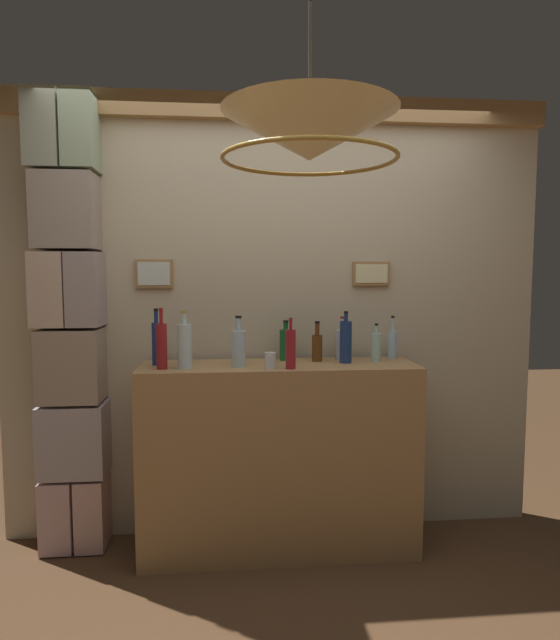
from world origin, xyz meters
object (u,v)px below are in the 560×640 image
(liquor_bottle_amaro, at_px, (342,344))
(liquor_bottle_gin, at_px, (317,346))
(liquor_bottle_sherry, at_px, (157,342))
(liquor_bottle_tequila, at_px, (291,348))
(glass_tumbler_rocks, at_px, (270,360))
(liquor_bottle_bourbon, at_px, (286,344))
(liquor_bottle_rye, at_px, (346,341))
(pendant_lamp, at_px, (309,137))
(liquor_bottle_vermouth, at_px, (162,345))
(liquor_bottle_whiskey, at_px, (239,347))
(liquor_bottle_scotch, at_px, (392,344))
(liquor_bottle_vodka, at_px, (376,347))
(liquor_bottle_port, at_px, (185,345))

(liquor_bottle_amaro, distance_m, liquor_bottle_gin, 0.16)
(liquor_bottle_sherry, distance_m, liquor_bottle_tequila, 0.74)
(glass_tumbler_rocks, bearing_deg, liquor_bottle_bourbon, 66.60)
(liquor_bottle_rye, bearing_deg, pendant_lamp, -109.56)
(liquor_bottle_vermouth, bearing_deg, liquor_bottle_amaro, 12.02)
(liquor_bottle_rye, distance_m, liquor_bottle_whiskey, 0.60)
(liquor_bottle_scotch, distance_m, glass_tumbler_rocks, 0.78)
(liquor_bottle_rye, bearing_deg, liquor_bottle_sherry, 178.55)
(liquor_bottle_scotch, bearing_deg, liquor_bottle_vodka, -141.90)
(liquor_bottle_port, bearing_deg, liquor_bottle_gin, 12.26)
(liquor_bottle_rye, xyz_separation_m, liquor_bottle_gin, (-0.15, 0.07, -0.04))
(liquor_bottle_vodka, xyz_separation_m, liquor_bottle_amaro, (-0.18, 0.08, 0.01))
(liquor_bottle_vermouth, bearing_deg, liquor_bottle_tequila, -4.75)
(liquor_bottle_vermouth, height_order, glass_tumbler_rocks, liquor_bottle_vermouth)
(liquor_bottle_gin, xyz_separation_m, liquor_bottle_vermouth, (-0.85, -0.17, 0.04))
(liquor_bottle_sherry, relative_size, liquor_bottle_whiskey, 1.13)
(liquor_bottle_whiskey, relative_size, glass_tumbler_rocks, 3.29)
(liquor_bottle_rye, xyz_separation_m, liquor_bottle_bourbon, (-0.32, 0.12, -0.03))
(liquor_bottle_gin, relative_size, liquor_bottle_tequila, 0.85)
(liquor_bottle_rye, bearing_deg, liquor_bottle_scotch, 22.21)
(liquor_bottle_vermouth, distance_m, pendant_lamp, 1.40)
(liquor_bottle_tequila, distance_m, glass_tumbler_rocks, 0.13)
(liquor_bottle_vermouth, relative_size, pendant_lamp, 0.51)
(liquor_bottle_vodka, xyz_separation_m, liquor_bottle_whiskey, (-0.78, -0.09, 0.02))
(liquor_bottle_gin, height_order, liquor_bottle_tequila, liquor_bottle_tequila)
(liquor_bottle_scotch, bearing_deg, liquor_bottle_tequila, -155.98)
(liquor_bottle_vermouth, bearing_deg, liquor_bottle_rye, 5.80)
(liquor_bottle_tequila, height_order, liquor_bottle_bourbon, liquor_bottle_tequila)
(liquor_bottle_port, xyz_separation_m, liquor_bottle_vermouth, (-0.12, -0.01, 0.00))
(liquor_bottle_sherry, height_order, liquor_bottle_amaro, liquor_bottle_sherry)
(liquor_bottle_scotch, bearing_deg, liquor_bottle_whiskey, -168.30)
(liquor_bottle_tequila, relative_size, liquor_bottle_scotch, 1.07)
(liquor_bottle_port, xyz_separation_m, pendant_lamp, (0.52, -0.92, 0.86))
(liquor_bottle_tequila, bearing_deg, liquor_bottle_amaro, 39.11)
(liquor_bottle_sherry, xyz_separation_m, liquor_bottle_bourbon, (0.72, 0.09, -0.03))
(liquor_bottle_tequila, bearing_deg, liquor_bottle_whiskey, 160.59)
(liquor_bottle_sherry, xyz_separation_m, liquor_bottle_gin, (0.89, 0.04, -0.04))
(liquor_bottle_vermouth, bearing_deg, liquor_bottle_sherry, 108.78)
(liquor_bottle_tequila, bearing_deg, liquor_bottle_bourbon, 89.34)
(liquor_bottle_gin, bearing_deg, liquor_bottle_whiskey, -164.02)
(liquor_bottle_bourbon, xyz_separation_m, pendant_lamp, (-0.03, -1.13, 0.88))
(liquor_bottle_gin, height_order, liquor_bottle_bourbon, same)
(liquor_bottle_sherry, xyz_separation_m, liquor_bottle_amaro, (1.05, 0.09, -0.03))
(liquor_bottle_port, height_order, glass_tumbler_rocks, liquor_bottle_port)
(liquor_bottle_vodka, xyz_separation_m, liquor_bottle_scotch, (0.12, 0.10, 0.00))
(liquor_bottle_gin, bearing_deg, glass_tumbler_rocks, -145.63)
(liquor_bottle_sherry, distance_m, liquor_bottle_bourbon, 0.73)
(liquor_bottle_bourbon, xyz_separation_m, liquor_bottle_vermouth, (-0.68, -0.22, 0.03))
(liquor_bottle_tequila, distance_m, liquor_bottle_bourbon, 0.28)
(liquor_bottle_bourbon, bearing_deg, liquor_bottle_sherry, -172.50)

